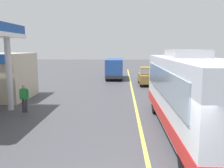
# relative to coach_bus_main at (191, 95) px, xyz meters

# --- Properties ---
(ground) EXTENTS (120.00, 120.00, 0.00)m
(ground) POSITION_rel_coach_bus_main_xyz_m (-2.15, 14.08, -1.72)
(ground) COLOR #424247
(lane_divider_stripe) EXTENTS (0.16, 50.00, 0.01)m
(lane_divider_stripe) POSITION_rel_coach_bus_main_xyz_m (-2.15, 9.08, -1.72)
(lane_divider_stripe) COLOR #D8CC4C
(lane_divider_stripe) RESTS_ON ground
(coach_bus_main) EXTENTS (2.60, 11.04, 3.69)m
(coach_bus_main) POSITION_rel_coach_bus_main_xyz_m (0.00, 0.00, 0.00)
(coach_bus_main) COLOR silver
(coach_bus_main) RESTS_ON ground
(minibus_opposing_lane) EXTENTS (2.04, 6.13, 2.44)m
(minibus_opposing_lane) POSITION_rel_coach_bus_main_xyz_m (-4.03, 19.99, -0.25)
(minibus_opposing_lane) COLOR #264C9E
(minibus_opposing_lane) RESTS_ON ground
(pedestrian_near_pump) EXTENTS (0.55, 0.22, 1.66)m
(pedestrian_near_pump) POSITION_rel_coach_bus_main_xyz_m (-8.77, 3.21, -0.79)
(pedestrian_near_pump) COLOR #33333F
(pedestrian_near_pump) RESTS_ON ground
(car_trailing_behind_bus) EXTENTS (1.70, 4.20, 1.82)m
(car_trailing_behind_bus) POSITION_rel_coach_bus_main_xyz_m (-0.46, 14.96, -0.71)
(car_trailing_behind_bus) COLOR olive
(car_trailing_behind_bus) RESTS_ON ground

